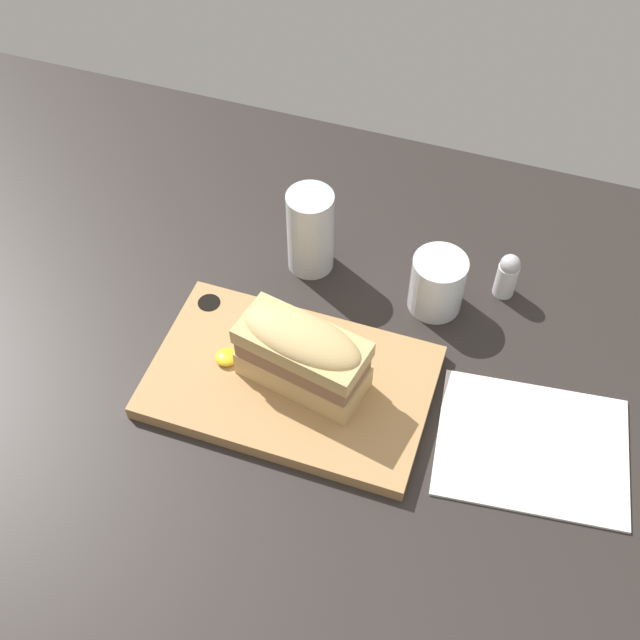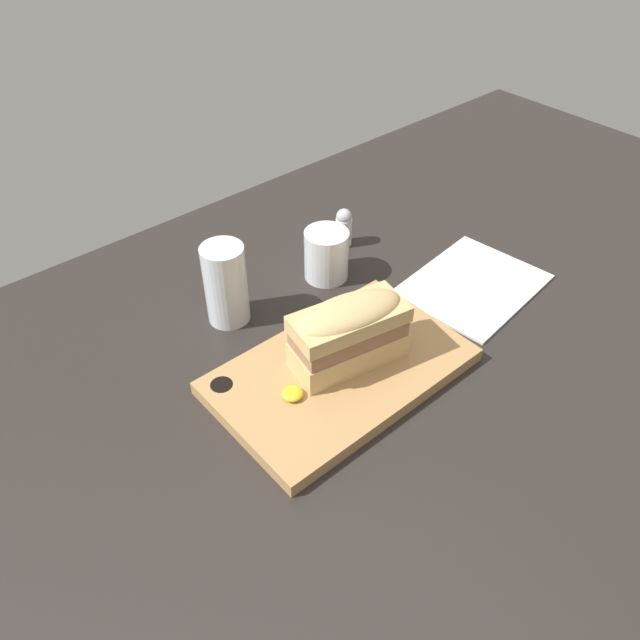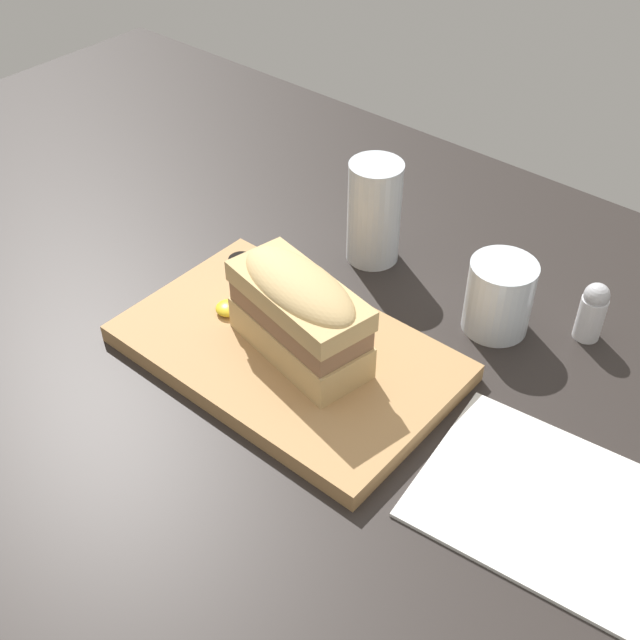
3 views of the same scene
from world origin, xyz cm
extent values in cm
cube|color=#282321|center=(0.00, 0.00, 1.00)|extent=(179.57, 95.68, 2.00)
cube|color=tan|center=(-9.31, -0.97, 2.98)|extent=(33.05, 20.46, 1.97)
cylinder|color=black|center=(-22.97, 6.40, 3.53)|extent=(2.86, 2.86, 0.98)
cube|color=tan|center=(-7.81, -0.69, 5.79)|extent=(15.88, 9.42, 3.65)
cube|color=#936B4C|center=(-7.81, -0.69, 8.78)|extent=(15.24, 9.04, 2.33)
cube|color=tan|center=(-7.81, -0.69, 11.04)|extent=(15.88, 9.42, 2.19)
ellipsoid|color=tan|center=(-7.81, -0.69, 11.95)|extent=(15.56, 9.23, 3.29)
ellipsoid|color=gold|center=(-17.42, -1.05, 4.50)|extent=(2.68, 2.68, 1.07)
cylinder|color=silver|center=(-13.53, 18.57, 8.13)|extent=(6.13, 6.13, 12.26)
cylinder|color=silver|center=(-13.53, 18.57, 4.96)|extent=(5.39, 5.39, 5.52)
cylinder|color=silver|center=(3.91, 16.98, 6.04)|extent=(6.93, 6.93, 8.08)
cylinder|color=black|center=(3.91, 16.98, 4.77)|extent=(6.24, 6.24, 5.14)
cube|color=white|center=(19.44, 0.46, 2.20)|extent=(23.16, 19.04, 0.40)
cylinder|color=white|center=(12.02, 21.82, 4.47)|extent=(2.76, 2.76, 4.94)
sphere|color=#B7B7BC|center=(12.02, 21.82, 7.42)|extent=(2.62, 2.62, 2.62)
camera|label=1|loc=(10.90, -50.02, 82.59)|focal=45.00mm
camera|label=2|loc=(-48.88, -42.70, 61.68)|focal=35.00mm
camera|label=3|loc=(31.00, -43.59, 57.97)|focal=45.00mm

